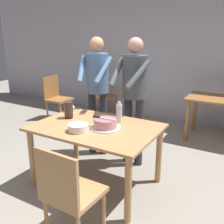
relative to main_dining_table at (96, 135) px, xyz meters
name	(u,v)px	position (x,y,z in m)	size (l,w,h in m)	color
ground_plane	(97,183)	(0.00, 0.00, -0.64)	(14.00, 14.00, 0.00)	gray
back_wall	(174,55)	(0.00, 2.86, 0.71)	(10.00, 0.12, 2.70)	#ADA8B2
main_dining_table	(96,135)	(0.00, 0.00, 0.00)	(1.41, 0.98, 0.75)	tan
cake_on_platter	(105,124)	(0.13, -0.01, 0.16)	(0.34, 0.34, 0.11)	silver
cake_knife	(100,117)	(0.06, -0.01, 0.23)	(0.27, 0.03, 0.02)	silver
plate_stack	(78,128)	(-0.07, -0.23, 0.15)	(0.22, 0.22, 0.08)	white
wine_glass_near	(72,106)	(-0.54, 0.26, 0.21)	(0.08, 0.08, 0.14)	silver
water_bottle	(119,113)	(0.16, 0.26, 0.23)	(0.07, 0.07, 0.25)	silver
hurricane_lamp	(69,110)	(-0.45, 0.07, 0.22)	(0.11, 0.11, 0.21)	black
person_cutting_cake	(134,88)	(0.14, 0.70, 0.44)	(0.47, 0.56, 1.72)	#2D2D38
person_standing_beside	(97,84)	(-0.45, 0.73, 0.44)	(0.46, 0.58, 1.72)	#2D2D38
chair_near_side	(68,191)	(0.29, -0.87, -0.15)	(0.46, 0.46, 0.90)	tan
background_table	(218,107)	(1.01, 2.16, -0.06)	(1.00, 0.70, 0.74)	#9E6633
background_chair_0	(56,96)	(-2.11, 1.68, -0.15)	(0.44, 0.44, 0.90)	#9E6633
background_chair_1	(103,94)	(-1.38, 2.35, -0.15)	(0.49, 0.49, 0.90)	#9E6633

